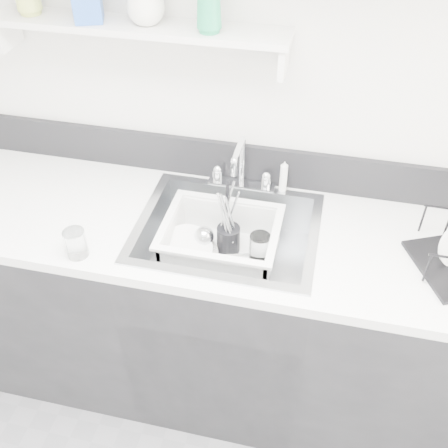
# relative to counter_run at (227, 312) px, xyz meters

# --- Properties ---
(room_shell) EXTENTS (3.50, 3.00, 2.60)m
(room_shell) POSITION_rel_counter_run_xyz_m (0.00, -0.80, 1.22)
(room_shell) COLOR silver
(room_shell) RESTS_ON ground
(counter_run) EXTENTS (3.20, 0.62, 0.92)m
(counter_run) POSITION_rel_counter_run_xyz_m (0.00, 0.00, 0.00)
(counter_run) COLOR black
(counter_run) RESTS_ON ground
(backsplash) EXTENTS (3.20, 0.02, 0.16)m
(backsplash) POSITION_rel_counter_run_xyz_m (0.00, 0.30, 0.54)
(backsplash) COLOR black
(backsplash) RESTS_ON counter_run
(sink) EXTENTS (0.64, 0.52, 0.20)m
(sink) POSITION_rel_counter_run_xyz_m (0.00, 0.00, 0.37)
(sink) COLOR silver
(sink) RESTS_ON counter_run
(faucet) EXTENTS (0.26, 0.18, 0.23)m
(faucet) POSITION_rel_counter_run_xyz_m (0.00, 0.25, 0.52)
(faucet) COLOR silver
(faucet) RESTS_ON counter_run
(side_sprayer) EXTENTS (0.03, 0.03, 0.14)m
(side_sprayer) POSITION_rel_counter_run_xyz_m (0.16, 0.25, 0.53)
(side_sprayer) COLOR white
(side_sprayer) RESTS_ON counter_run
(wall_shelf) EXTENTS (1.00, 0.16, 0.12)m
(wall_shelf) POSITION_rel_counter_run_xyz_m (-0.35, 0.23, 1.05)
(wall_shelf) COLOR silver
(wall_shelf) RESTS_ON room_shell
(wash_tub) EXTENTS (0.43, 0.36, 0.16)m
(wash_tub) POSITION_rel_counter_run_xyz_m (-0.03, 0.01, 0.37)
(wash_tub) COLOR white
(wash_tub) RESTS_ON sink
(plate_stack) EXTENTS (0.23, 0.22, 0.09)m
(plate_stack) POSITION_rel_counter_run_xyz_m (-0.14, -0.02, 0.33)
(plate_stack) COLOR white
(plate_stack) RESTS_ON wash_tub
(utensil_cup) EXTENTS (0.09, 0.09, 0.29)m
(utensil_cup) POSITION_rel_counter_run_xyz_m (-0.01, 0.05, 0.37)
(utensil_cup) COLOR black
(utensil_cup) RESTS_ON wash_tub
(ladle) EXTENTS (0.23, 0.31, 0.08)m
(ladle) POSITION_rel_counter_run_xyz_m (-0.06, -0.03, 0.35)
(ladle) COLOR silver
(ladle) RESTS_ON wash_tub
(tumbler_in_tub) EXTENTS (0.08, 0.08, 0.11)m
(tumbler_in_tub) POSITION_rel_counter_run_xyz_m (0.12, 0.03, 0.36)
(tumbler_in_tub) COLOR white
(tumbler_in_tub) RESTS_ON wash_tub
(tumbler_counter) EXTENTS (0.09, 0.09, 0.10)m
(tumbler_counter) POSITION_rel_counter_run_xyz_m (-0.46, -0.24, 0.51)
(tumbler_counter) COLOR white
(tumbler_counter) RESTS_ON counter_run
(bowl_small) EXTENTS (0.12, 0.12, 0.03)m
(bowl_small) POSITION_rel_counter_run_xyz_m (0.07, -0.08, 0.32)
(bowl_small) COLOR white
(bowl_small) RESTS_ON wash_tub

